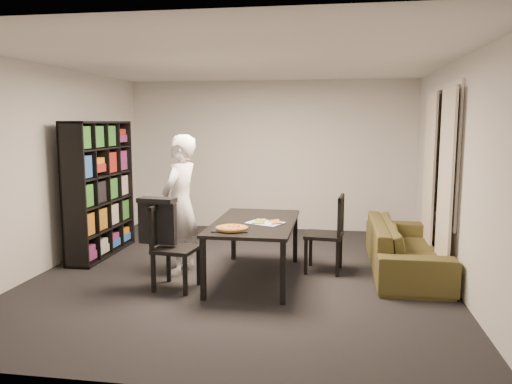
% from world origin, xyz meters
% --- Properties ---
extents(room, '(5.01, 5.51, 2.61)m').
position_xyz_m(room, '(0.00, 0.00, 1.30)').
color(room, black).
rests_on(room, ground).
extents(window_pane, '(0.02, 1.40, 1.60)m').
position_xyz_m(window_pane, '(2.48, 0.60, 1.50)').
color(window_pane, black).
rests_on(window_pane, room).
extents(window_frame, '(0.03, 1.52, 1.72)m').
position_xyz_m(window_frame, '(2.48, 0.60, 1.50)').
color(window_frame, white).
rests_on(window_frame, room).
extents(curtain_left, '(0.03, 0.70, 2.25)m').
position_xyz_m(curtain_left, '(2.40, 0.08, 1.15)').
color(curtain_left, beige).
rests_on(curtain_left, room).
extents(curtain_right, '(0.03, 0.70, 2.25)m').
position_xyz_m(curtain_right, '(2.40, 1.12, 1.15)').
color(curtain_right, beige).
rests_on(curtain_right, room).
extents(bookshelf, '(0.35, 1.50, 1.90)m').
position_xyz_m(bookshelf, '(-2.16, 0.60, 0.95)').
color(bookshelf, black).
rests_on(bookshelf, room).
extents(dining_table, '(0.95, 1.70, 0.71)m').
position_xyz_m(dining_table, '(0.19, -0.17, 0.65)').
color(dining_table, black).
rests_on(dining_table, room).
extents(chair_left, '(0.50, 0.50, 0.96)m').
position_xyz_m(chair_left, '(-0.73, -0.65, 0.55)').
color(chair_left, black).
rests_on(chair_left, room).
extents(chair_right, '(0.50, 0.50, 0.98)m').
position_xyz_m(chair_right, '(1.10, 0.26, 0.56)').
color(chair_right, black).
rests_on(chair_right, room).
extents(draped_jacket, '(0.45, 0.24, 0.53)m').
position_xyz_m(draped_jacket, '(-0.86, -0.63, 0.80)').
color(draped_jacket, black).
rests_on(draped_jacket, chair_left).
extents(person, '(0.53, 0.70, 1.73)m').
position_xyz_m(person, '(-0.77, -0.04, 0.87)').
color(person, white).
rests_on(person, room).
extents(baking_tray, '(0.43, 0.36, 0.01)m').
position_xyz_m(baking_tray, '(0.00, -0.68, 0.72)').
color(baking_tray, black).
rests_on(baking_tray, dining_table).
extents(pepperoni_pizza, '(0.35, 0.35, 0.03)m').
position_xyz_m(pepperoni_pizza, '(0.02, -0.71, 0.74)').
color(pepperoni_pizza, olive).
rests_on(pepperoni_pizza, dining_table).
extents(kitchen_towel, '(0.49, 0.44, 0.01)m').
position_xyz_m(kitchen_towel, '(0.33, -0.26, 0.71)').
color(kitchen_towel, silver).
rests_on(kitchen_towel, dining_table).
extents(pizza_slices, '(0.39, 0.33, 0.01)m').
position_xyz_m(pizza_slices, '(0.35, -0.24, 0.72)').
color(pizza_slices, gold).
rests_on(pizza_slices, dining_table).
extents(sofa, '(0.85, 2.17, 0.63)m').
position_xyz_m(sofa, '(2.03, 0.43, 0.32)').
color(sofa, '#423F1A').
rests_on(sofa, room).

